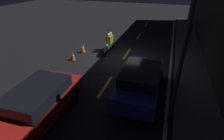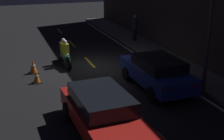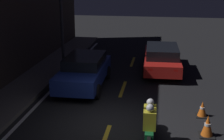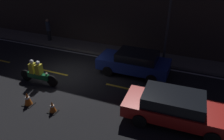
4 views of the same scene
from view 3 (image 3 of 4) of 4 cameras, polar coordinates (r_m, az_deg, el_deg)
The scene contains 11 objects.
ground_plane at distance 10.61m, azimuth -0.42°, elevation -10.08°, with size 56.00×56.00×0.00m, color black.
lane_dash_c at distance 9.74m, azimuth -1.42°, elevation -12.73°, with size 2.00×0.14×0.01m.
lane_dash_d at distance 13.78m, azimuth 2.00°, elevation -3.47°, with size 2.00×0.14×0.01m.
lane_dash_e at distance 18.03m, azimuth 3.80°, elevation 1.53°, with size 2.00×0.14×0.01m.
lane_solid_kerb at distance 11.47m, azimuth -15.87°, elevation -8.58°, with size 25.20×0.14×0.01m.
sedan_blue at distance 13.89m, azimuth -5.09°, elevation -0.09°, with size 4.20×1.90×1.40m.
taxi_red at distance 16.26m, azimuth 9.09°, elevation 2.25°, with size 4.57×2.00×1.35m.
motorcycle at distance 9.28m, azimuth 6.86°, elevation -9.90°, with size 2.40×0.38×1.40m.
traffic_cone_near at distance 10.27m, azimuth 17.06°, elevation -9.77°, with size 0.48×0.48×0.69m.
traffic_cone_mid at distance 11.56m, azimuth 16.18°, elevation -6.89°, with size 0.41×0.41×0.57m.
street_lamp at distance 15.16m, azimuth -9.28°, elevation 10.82°, with size 0.28×0.28×5.76m.
Camera 3 is at (-9.30, -1.57, 4.86)m, focal length 50.00 mm.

